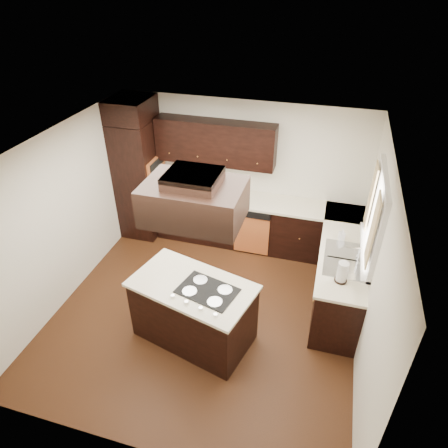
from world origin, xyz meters
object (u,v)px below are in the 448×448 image
(island, at_px, (194,312))
(spice_rack, at_px, (209,186))
(range_hood, at_px, (194,202))
(oven_column, at_px, (139,179))

(island, relative_size, spice_rack, 4.54)
(range_hood, bearing_deg, oven_column, 129.74)
(island, distance_m, spice_rack, 2.43)
(oven_column, xyz_separation_m, island, (1.77, -2.20, -0.62))
(range_hood, distance_m, spice_rack, 2.67)
(island, xyz_separation_m, spice_rack, (-0.52, 2.30, 0.62))
(island, bearing_deg, range_hood, -13.74)
(range_hood, relative_size, spice_rack, 3.21)
(island, xyz_separation_m, range_hood, (0.10, -0.05, 1.72))
(range_hood, bearing_deg, island, 151.79)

